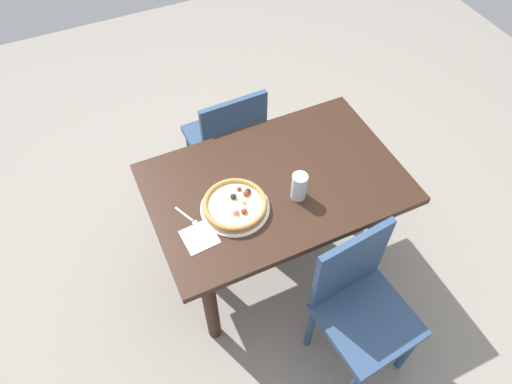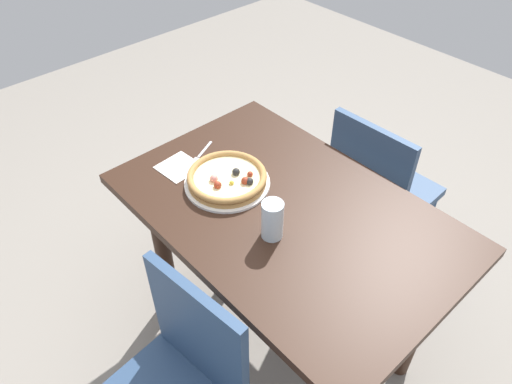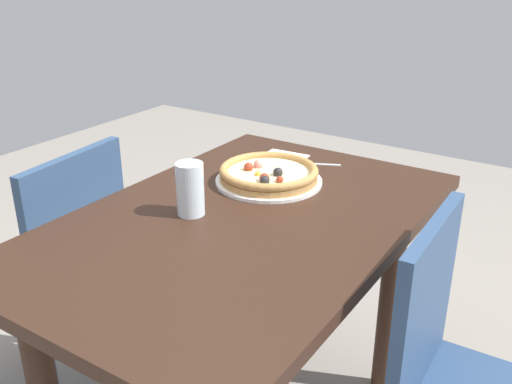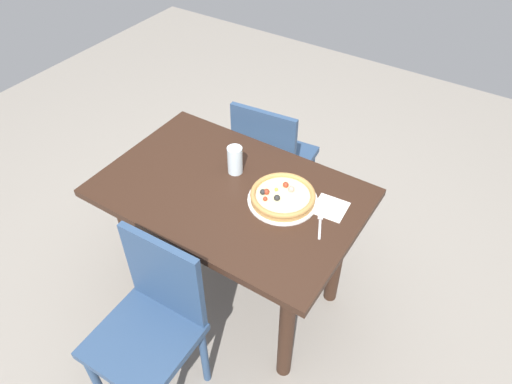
{
  "view_description": "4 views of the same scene",
  "coord_description": "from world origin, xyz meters",
  "px_view_note": "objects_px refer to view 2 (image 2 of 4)",
  "views": [
    {
      "loc": [
        0.67,
        1.22,
        2.47
      ],
      "look_at": [
        0.12,
        0.03,
        0.79
      ],
      "focal_mm": 32.71,
      "sensor_mm": 36.0,
      "label": 1
    },
    {
      "loc": [
        -0.81,
        0.88,
        1.93
      ],
      "look_at": [
        0.12,
        0.03,
        0.79
      ],
      "focal_mm": 33.83,
      "sensor_mm": 36.0,
      "label": 2
    },
    {
      "loc": [
        -1.09,
        -0.76,
        1.41
      ],
      "look_at": [
        0.12,
        0.03,
        0.79
      ],
      "focal_mm": 40.43,
      "sensor_mm": 36.0,
      "label": 3
    },
    {
      "loc": [
        0.96,
        -1.28,
        2.23
      ],
      "look_at": [
        0.12,
        0.03,
        0.79
      ],
      "focal_mm": 33.26,
      "sensor_mm": 36.0,
      "label": 4
    }
  ],
  "objects_px": {
    "pizza": "(227,178)",
    "fork": "(200,155)",
    "plate": "(227,183)",
    "napkin": "(179,167)",
    "dining_table": "(285,236)",
    "drinking_glass": "(272,220)",
    "chair_near": "(377,190)"
  },
  "relations": [
    {
      "from": "pizza",
      "to": "fork",
      "type": "relative_size",
      "value": 1.85
    },
    {
      "from": "fork",
      "to": "napkin",
      "type": "height_order",
      "value": "fork"
    },
    {
      "from": "plate",
      "to": "napkin",
      "type": "bearing_deg",
      "value": 20.52
    },
    {
      "from": "pizza",
      "to": "fork",
      "type": "height_order",
      "value": "pizza"
    },
    {
      "from": "drinking_glass",
      "to": "napkin",
      "type": "relative_size",
      "value": 0.99
    },
    {
      "from": "pizza",
      "to": "fork",
      "type": "distance_m",
      "value": 0.21
    },
    {
      "from": "fork",
      "to": "drinking_glass",
      "type": "height_order",
      "value": "drinking_glass"
    },
    {
      "from": "drinking_glass",
      "to": "napkin",
      "type": "distance_m",
      "value": 0.5
    },
    {
      "from": "dining_table",
      "to": "pizza",
      "type": "relative_size",
      "value": 4.14
    },
    {
      "from": "plate",
      "to": "dining_table",
      "type": "bearing_deg",
      "value": -164.27
    },
    {
      "from": "chair_near",
      "to": "fork",
      "type": "bearing_deg",
      "value": -125.28
    },
    {
      "from": "pizza",
      "to": "drinking_glass",
      "type": "bearing_deg",
      "value": 169.56
    },
    {
      "from": "dining_table",
      "to": "pizza",
      "type": "distance_m",
      "value": 0.3
    },
    {
      "from": "plate",
      "to": "fork",
      "type": "distance_m",
      "value": 0.2
    },
    {
      "from": "fork",
      "to": "napkin",
      "type": "bearing_deg",
      "value": -23.17
    },
    {
      "from": "dining_table",
      "to": "drinking_glass",
      "type": "height_order",
      "value": "drinking_glass"
    },
    {
      "from": "dining_table",
      "to": "drinking_glass",
      "type": "relative_size",
      "value": 8.62
    },
    {
      "from": "plate",
      "to": "pizza",
      "type": "bearing_deg",
      "value": -174.66
    },
    {
      "from": "plate",
      "to": "drinking_glass",
      "type": "height_order",
      "value": "drinking_glass"
    },
    {
      "from": "drinking_glass",
      "to": "fork",
      "type": "bearing_deg",
      "value": -9.36
    },
    {
      "from": "chair_near",
      "to": "plate",
      "type": "xyz_separation_m",
      "value": [
        0.23,
        0.67,
        0.29
      ]
    },
    {
      "from": "dining_table",
      "to": "napkin",
      "type": "xyz_separation_m",
      "value": [
        0.44,
        0.14,
        0.14
      ]
    },
    {
      "from": "chair_near",
      "to": "fork",
      "type": "height_order",
      "value": "chair_near"
    },
    {
      "from": "chair_near",
      "to": "dining_table",
      "type": "bearing_deg",
      "value": -90.54
    },
    {
      "from": "chair_near",
      "to": "napkin",
      "type": "bearing_deg",
      "value": -121.32
    },
    {
      "from": "pizza",
      "to": "drinking_glass",
      "type": "height_order",
      "value": "drinking_glass"
    },
    {
      "from": "plate",
      "to": "napkin",
      "type": "xyz_separation_m",
      "value": [
        0.2,
        0.07,
        -0.0
      ]
    },
    {
      "from": "dining_table",
      "to": "chair_near",
      "type": "bearing_deg",
      "value": -88.94
    },
    {
      "from": "chair_near",
      "to": "drinking_glass",
      "type": "height_order",
      "value": "drinking_glass"
    },
    {
      "from": "dining_table",
      "to": "fork",
      "type": "distance_m",
      "value": 0.46
    },
    {
      "from": "chair_near",
      "to": "napkin",
      "type": "height_order",
      "value": "chair_near"
    },
    {
      "from": "plate",
      "to": "chair_near",
      "type": "bearing_deg",
      "value": -108.71
    }
  ]
}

